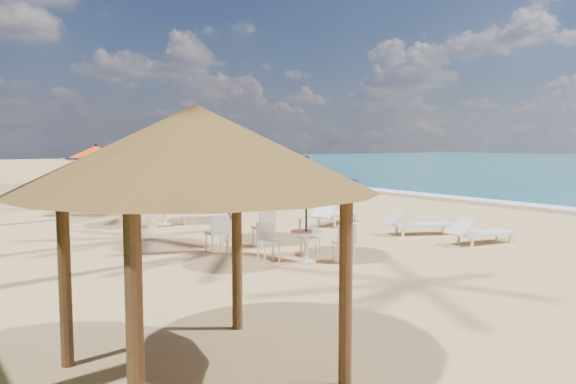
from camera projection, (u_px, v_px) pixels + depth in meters
name	position (u px, v px, depth m)	size (l,w,h in m)	color
ground	(458.00, 243.00, 14.33)	(160.00, 160.00, 0.00)	tan
foam_strip	(413.00, 194.00, 27.81)	(1.20, 140.00, 0.04)	white
wetsand_band	(400.00, 195.00, 27.29)	(1.40, 140.00, 0.02)	olive
station_0	(307.00, 184.00, 11.96)	(2.20, 2.20, 2.30)	black
station_1	(230.00, 170.00, 13.78)	(2.37, 2.37, 2.48)	black
station_2	(164.00, 174.00, 17.44)	(2.07, 2.14, 2.16)	black
station_3	(118.00, 168.00, 20.08)	(2.17, 2.17, 2.26)	black
station_4	(96.00, 160.00, 22.91)	(2.42, 2.49, 2.52)	black
lounger_near	(479.00, 232.00, 14.17)	(1.92, 0.88, 0.66)	white
lounger_mid	(417.00, 223.00, 15.57)	(2.03, 1.41, 0.70)	white
lounger_far	(334.00, 213.00, 17.45)	(2.18, 1.41, 0.75)	white
palapa	(197.00, 150.00, 5.98)	(3.90, 3.90, 2.98)	brown
person	(250.00, 177.00, 34.44)	(0.31, 0.20, 0.85)	brown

